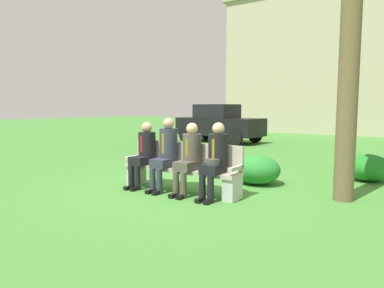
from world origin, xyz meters
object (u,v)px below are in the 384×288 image
object	(u,v)px
park_bench	(182,168)
parked_car_near	(219,123)
seated_man_leftmost	(144,151)
seated_man_centerleft	(166,150)
seated_man_centerright	(189,155)
seated_man_rightmost	(215,157)
building_backdrop	(327,63)
shrub_near_bench	(257,170)
shrub_mid_lawn	(368,168)

from	to	relation	value
park_bench	parked_car_near	xyz separation A→B (m)	(-4.00, 8.36, 0.40)
seated_man_leftmost	seated_man_centerleft	bearing A→B (deg)	0.93
park_bench	parked_car_near	world-z (taller)	parked_car_near
seated_man_centerright	parked_car_near	distance (m)	9.50
seated_man_leftmost	seated_man_centerright	distance (m)	1.07
seated_man_rightmost	parked_car_near	bearing A→B (deg)	119.49
seated_man_centerleft	parked_car_near	distance (m)	9.27
seated_man_leftmost	building_backdrop	world-z (taller)	building_backdrop
park_bench	seated_man_centerright	size ratio (longest dim) A/B	1.86
shrub_near_bench	building_backdrop	xyz separation A→B (m)	(-2.88, 17.31, 4.09)
seated_man_leftmost	building_backdrop	distance (m)	19.15
seated_man_centerleft	building_backdrop	bearing A→B (deg)	95.10
shrub_mid_lawn	shrub_near_bench	bearing A→B (deg)	-138.93
seated_man_centerright	seated_man_rightmost	bearing A→B (deg)	-0.40
park_bench	shrub_near_bench	bearing A→B (deg)	54.98
seated_man_centerleft	parked_car_near	size ratio (longest dim) A/B	0.34
seated_man_leftmost	seated_man_rightmost	world-z (taller)	seated_man_rightmost
seated_man_leftmost	seated_man_centerright	xyz separation A→B (m)	(1.07, 0.00, 0.01)
seated_man_leftmost	parked_car_near	size ratio (longest dim) A/B	0.31
seated_man_centerleft	shrub_near_bench	distance (m)	1.94
park_bench	building_backdrop	xyz separation A→B (m)	(-1.95, 18.63, 3.95)
shrub_near_bench	shrub_mid_lawn	distance (m)	2.42
park_bench	shrub_near_bench	size ratio (longest dim) A/B	2.52
seated_man_centerleft	shrub_near_bench	size ratio (longest dim) A/B	1.44
seated_man_centerleft	building_backdrop	world-z (taller)	building_backdrop
seated_man_centerright	shrub_mid_lawn	size ratio (longest dim) A/B	1.40
seated_man_leftmost	shrub_near_bench	distance (m)	2.31
seated_man_leftmost	seated_man_centerleft	xyz separation A→B (m)	(0.54, 0.01, 0.05)
seated_man_rightmost	building_backdrop	xyz separation A→B (m)	(-2.75, 18.77, 3.66)
shrub_mid_lawn	building_backdrop	bearing A→B (deg)	106.66
shrub_near_bench	parked_car_near	distance (m)	8.61
parked_car_near	building_backdrop	size ratio (longest dim) A/B	0.35
shrub_near_bench	seated_man_centerright	bearing A→B (deg)	-114.69
seated_man_rightmost	shrub_mid_lawn	world-z (taller)	seated_man_rightmost
seated_man_leftmost	building_backdrop	size ratio (longest dim) A/B	0.11
seated_man_centerright	shrub_near_bench	xyz separation A→B (m)	(0.67, 1.45, -0.42)
seated_man_centerleft	building_backdrop	size ratio (longest dim) A/B	0.12
park_bench	seated_man_leftmost	world-z (taller)	seated_man_leftmost
park_bench	seated_man_centerright	xyz separation A→B (m)	(0.26, -0.13, 0.28)
seated_man_centerright	shrub_near_bench	distance (m)	1.66
shrub_near_bench	parked_car_near	size ratio (longest dim) A/B	0.23
seated_man_leftmost	building_backdrop	xyz separation A→B (m)	(-1.14, 18.76, 3.68)
shrub_mid_lawn	park_bench	bearing A→B (deg)	-133.37
parked_car_near	building_backdrop	distance (m)	11.05
seated_man_rightmost	shrub_mid_lawn	bearing A→B (deg)	57.40
seated_man_rightmost	shrub_near_bench	size ratio (longest dim) A/B	1.37
seated_man_centerright	park_bench	bearing A→B (deg)	152.92
park_bench	seated_man_rightmost	world-z (taller)	seated_man_rightmost
park_bench	shrub_near_bench	world-z (taller)	park_bench
seated_man_rightmost	shrub_mid_lawn	distance (m)	3.65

